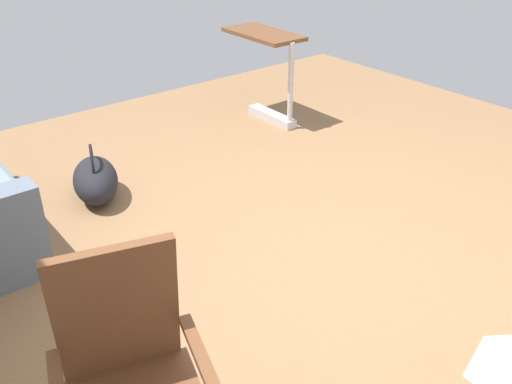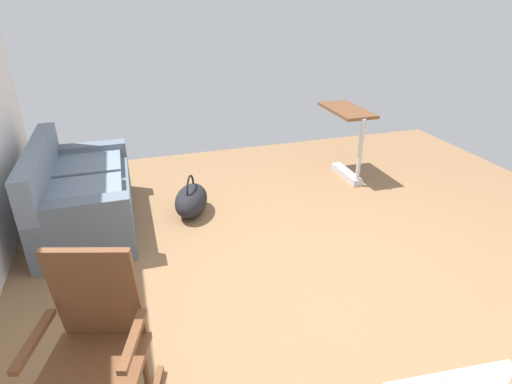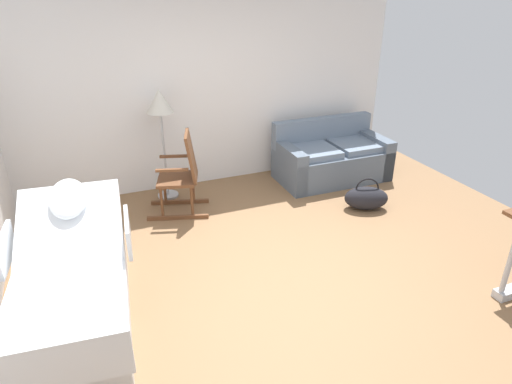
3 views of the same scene
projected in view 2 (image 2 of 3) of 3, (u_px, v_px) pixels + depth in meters
name	position (u px, v px, depth m)	size (l,w,h in m)	color
ground_plane	(327.00, 288.00, 3.32)	(6.66, 6.66, 0.00)	olive
couch	(82.00, 197.00, 4.09)	(1.60, 0.86, 0.85)	slate
rocking_chair	(96.00, 350.00, 2.11)	(0.87, 0.67, 1.05)	brown
overbed_table	(348.00, 135.00, 5.10)	(0.84, 0.41, 0.84)	#B2B5BA
duffel_bag	(191.00, 200.00, 4.36)	(0.64, 0.50, 0.43)	black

